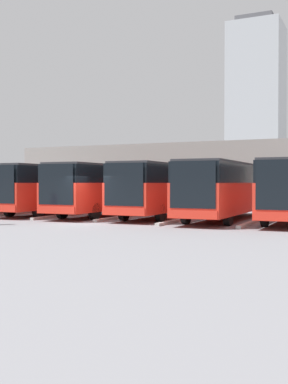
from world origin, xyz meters
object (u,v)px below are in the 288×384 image
(bus_1, at_px, (225,188))
(bus_3, at_px, (108,187))
(bus_5, at_px, (12,187))
(bus_4, at_px, (58,187))
(bus_2, at_px, (166,188))

(bus_1, xyz_separation_m, bus_3, (7.92, -0.38, 0.00))
(bus_1, height_order, bus_5, same)
(bus_1, distance_m, bus_4, 11.89)
(bus_1, bearing_deg, bus_5, -2.04)
(bus_2, relative_size, bus_3, 1.00)
(bus_2, bearing_deg, bus_4, 1.72)
(bus_3, relative_size, bus_4, 1.00)
(bus_3, relative_size, bus_5, 1.00)
(bus_2, distance_m, bus_4, 7.93)
(bus_3, bearing_deg, bus_4, -0.72)
(bus_4, distance_m, bus_5, 3.96)
(bus_3, bearing_deg, bus_2, -175.85)
(bus_3, bearing_deg, bus_5, -0.79)
(bus_2, relative_size, bus_5, 1.00)
(bus_4, bearing_deg, bus_2, -178.28)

